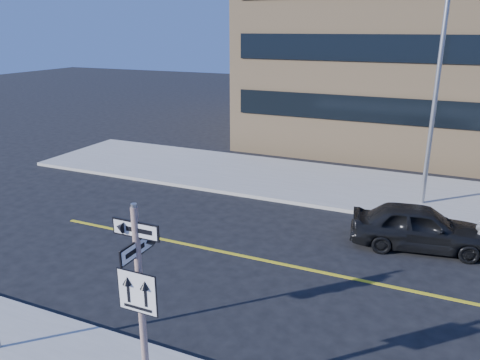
% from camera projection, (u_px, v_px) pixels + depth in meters
% --- Properties ---
extents(ground, '(120.00, 120.00, 0.00)m').
position_uv_depth(ground, '(210.00, 335.00, 11.11)').
color(ground, black).
rests_on(ground, ground).
extents(sign_pole, '(0.92, 0.92, 4.06)m').
position_uv_depth(sign_pole, '(140.00, 299.00, 8.17)').
color(sign_pole, beige).
rests_on(sign_pole, near_sidewalk).
extents(parked_car_a, '(2.44, 4.59, 1.49)m').
position_uv_depth(parked_car_a, '(419.00, 227.00, 15.29)').
color(parked_car_a, black).
rests_on(parked_car_a, ground).
extents(streetlight_a, '(0.55, 2.25, 8.00)m').
position_uv_depth(streetlight_a, '(436.00, 89.00, 17.42)').
color(streetlight_a, gray).
rests_on(streetlight_a, far_sidewalk).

